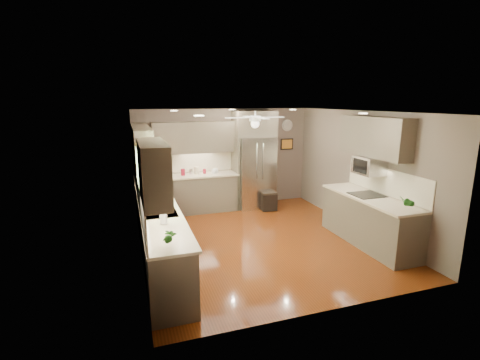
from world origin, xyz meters
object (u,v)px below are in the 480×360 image
refrigerator (255,161)px  stool (268,201)px  canister_b (191,171)px  microwave (369,165)px  canister_d (204,171)px  soap_bottle (149,197)px  potted_plant_right (406,202)px  bowl (215,172)px  paper_towel (163,215)px  canister_c (197,171)px  canister_a (183,172)px  potted_plant_left (170,236)px

refrigerator → stool: 1.06m
canister_b → microwave: size_ratio=0.24×
microwave → canister_b: bearing=136.4°
canister_d → soap_bottle: size_ratio=0.56×
canister_d → microwave: (2.61, -2.78, 0.48)m
canister_b → potted_plant_right: potted_plant_right is taller
bowl → paper_towel: size_ratio=0.72×
soap_bottle → potted_plant_right: potted_plant_right is taller
canister_c → stool: canister_c is taller
refrigerator → microwave: refrigerator is taller
canister_c → paper_towel: (-1.15, -3.31, 0.05)m
potted_plant_right → canister_d: bearing=122.4°
canister_a → canister_c: (0.34, 0.02, 0.01)m
refrigerator → bowl: bearing=178.3°
bowl → refrigerator: size_ratio=0.08×
canister_d → stool: size_ratio=0.25×
stool → potted_plant_left: bearing=-127.6°
bowl → microwave: (2.36, -2.74, 0.52)m
stool → paper_towel: (-2.86, -2.85, 0.84)m
refrigerator → paper_towel: bearing=-129.0°
canister_b → refrigerator: refrigerator is taller
soap_bottle → refrigerator: 3.44m
canister_c → potted_plant_right: size_ratio=0.65×
canister_a → potted_plant_right: 4.90m
canister_c → soap_bottle: soap_bottle is taller
soap_bottle → canister_d: bearing=55.3°
canister_a → canister_d: canister_a is taller
soap_bottle → paper_towel: 1.22m
potted_plant_right → microwave: (0.13, 1.13, 0.39)m
canister_a → stool: canister_a is taller
canister_b → paper_towel: bearing=-106.9°
canister_a → canister_c: size_ratio=0.85×
potted_plant_left → bowl: (1.62, 4.18, -0.13)m
soap_bottle → potted_plant_left: size_ratio=0.66×
canister_d → potted_plant_left: potted_plant_left is taller
canister_b → canister_d: bearing=-4.8°
microwave → stool: (-1.11, 2.29, -1.24)m
paper_towel → microwave: bearing=8.1°
soap_bottle → stool: size_ratio=0.44×
canister_b → potted_plant_left: (-1.03, -4.25, 0.08)m
bowl → soap_bottle: bearing=-129.6°
potted_plant_left → bowl: bearing=68.8°
canister_c → bowl: bearing=-1.1°
canister_a → paper_towel: (-0.82, -3.29, 0.06)m
potted_plant_right → soap_bottle: bearing=155.7°
canister_c → stool: bearing=-15.1°
canister_a → stool: (2.04, -0.45, -0.78)m
canister_b → microwave: (2.95, -2.80, 0.47)m
potted_plant_left → stool: size_ratio=0.67×
refrigerator → microwave: size_ratio=4.45×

